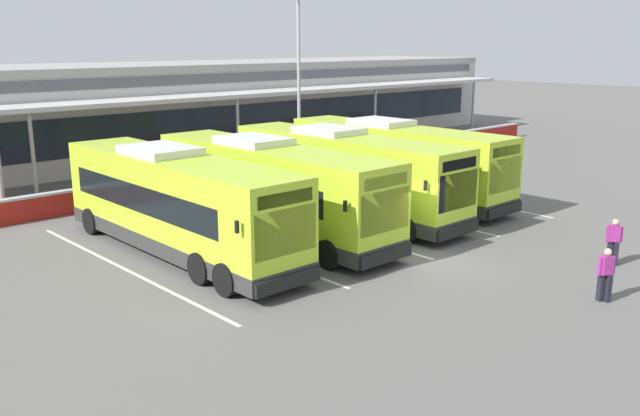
# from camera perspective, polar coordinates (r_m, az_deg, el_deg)

# --- Properties ---
(ground_plane) EXTENTS (200.00, 200.00, 0.00)m
(ground_plane) POSITION_cam_1_polar(r_m,az_deg,el_deg) (24.41, 8.61, -4.04)
(ground_plane) COLOR #605E5B
(terminal_building) EXTENTS (70.00, 13.00, 6.00)m
(terminal_building) POSITION_cam_1_polar(r_m,az_deg,el_deg) (45.30, -19.17, 7.49)
(terminal_building) COLOR #B7B7B2
(terminal_building) RESTS_ON ground
(red_barrier_wall) EXTENTS (60.00, 0.40, 1.10)m
(red_barrier_wall) POSITION_cam_1_polar(r_m,az_deg,el_deg) (34.81, -10.38, 2.23)
(red_barrier_wall) COLOR maroon
(red_barrier_wall) RESTS_ON ground
(coach_bus_leftmost) EXTENTS (2.99, 12.17, 3.78)m
(coach_bus_leftmost) POSITION_cam_1_polar(r_m,az_deg,el_deg) (24.54, -11.93, 0.24)
(coach_bus_leftmost) COLOR #B7DB2D
(coach_bus_leftmost) RESTS_ON ground
(coach_bus_left_centre) EXTENTS (2.99, 12.17, 3.78)m
(coach_bus_left_centre) POSITION_cam_1_polar(r_m,az_deg,el_deg) (26.47, -4.25, 1.50)
(coach_bus_left_centre) COLOR #B7DB2D
(coach_bus_left_centre) RESTS_ON ground
(coach_bus_centre) EXTENTS (2.99, 12.17, 3.78)m
(coach_bus_centre) POSITION_cam_1_polar(r_m,az_deg,el_deg) (29.48, 2.02, 2.80)
(coach_bus_centre) COLOR #B7DB2D
(coach_bus_centre) RESTS_ON ground
(coach_bus_right_centre) EXTENTS (2.99, 12.17, 3.78)m
(coach_bus_right_centre) POSITION_cam_1_polar(r_m,az_deg,el_deg) (32.70, 6.34, 3.82)
(coach_bus_right_centre) COLOR #B7DB2D
(coach_bus_right_centre) RESTS_ON ground
(bay_stripe_far_west) EXTENTS (0.14, 13.00, 0.01)m
(bay_stripe_far_west) POSITION_cam_1_polar(r_m,az_deg,el_deg) (23.77, -16.15, -4.93)
(bay_stripe_far_west) COLOR silver
(bay_stripe_far_west) RESTS_ON ground
(bay_stripe_west) EXTENTS (0.14, 13.00, 0.01)m
(bay_stripe_west) POSITION_cam_1_polar(r_m,az_deg,el_deg) (25.81, -7.85, -3.01)
(bay_stripe_west) COLOR silver
(bay_stripe_west) RESTS_ON ground
(bay_stripe_mid_west) EXTENTS (0.14, 13.00, 0.01)m
(bay_stripe_mid_west) POSITION_cam_1_polar(r_m,az_deg,el_deg) (28.34, -0.92, -1.35)
(bay_stripe_mid_west) COLOR silver
(bay_stripe_mid_west) RESTS_ON ground
(bay_stripe_centre) EXTENTS (0.14, 13.00, 0.01)m
(bay_stripe_centre) POSITION_cam_1_polar(r_m,az_deg,el_deg) (31.22, 4.80, 0.04)
(bay_stripe_centre) COLOR silver
(bay_stripe_centre) RESTS_ON ground
(bay_stripe_mid_east) EXTENTS (0.14, 13.00, 0.01)m
(bay_stripe_mid_east) POSITION_cam_1_polar(r_m,az_deg,el_deg) (34.38, 9.51, 1.18)
(bay_stripe_mid_east) COLOR silver
(bay_stripe_mid_east) RESTS_ON ground
(pedestrian_in_dark_coat) EXTENTS (0.43, 0.46, 1.62)m
(pedestrian_in_dark_coat) POSITION_cam_1_polar(r_m,az_deg,el_deg) (25.06, 23.49, -2.50)
(pedestrian_in_dark_coat) COLOR black
(pedestrian_in_dark_coat) RESTS_ON ground
(pedestrian_child) EXTENTS (0.52, 0.40, 1.62)m
(pedestrian_child) POSITION_cam_1_polar(r_m,az_deg,el_deg) (21.49, 22.92, -5.06)
(pedestrian_child) COLOR black
(pedestrian_child) RESTS_ON ground
(lamp_post_centre) EXTENTS (3.24, 0.28, 11.00)m
(lamp_post_centre) POSITION_cam_1_polar(r_m,az_deg,el_deg) (40.91, -1.81, 12.24)
(lamp_post_centre) COLOR #9E9EA3
(lamp_post_centre) RESTS_ON ground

